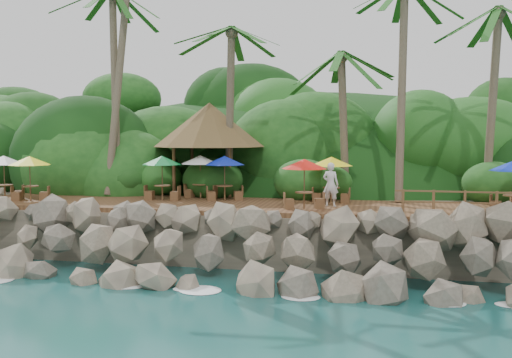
# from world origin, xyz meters

# --- Properties ---
(ground) EXTENTS (140.00, 140.00, 0.00)m
(ground) POSITION_xyz_m (0.00, 0.00, 0.00)
(ground) COLOR #19514F
(ground) RESTS_ON ground
(land_base) EXTENTS (32.00, 25.20, 2.10)m
(land_base) POSITION_xyz_m (0.00, 16.00, 1.05)
(land_base) COLOR gray
(land_base) RESTS_ON ground
(jungle_hill) EXTENTS (44.80, 28.00, 15.40)m
(jungle_hill) POSITION_xyz_m (0.00, 23.50, 0.00)
(jungle_hill) COLOR #143811
(jungle_hill) RESTS_ON ground
(seawall) EXTENTS (29.00, 4.00, 2.30)m
(seawall) POSITION_xyz_m (0.00, 2.00, 1.15)
(seawall) COLOR gray
(seawall) RESTS_ON ground
(terrace) EXTENTS (26.00, 5.00, 0.20)m
(terrace) POSITION_xyz_m (0.00, 6.00, 2.20)
(terrace) COLOR brown
(terrace) RESTS_ON land_base
(jungle_foliage) EXTENTS (44.00, 16.00, 12.00)m
(jungle_foliage) POSITION_xyz_m (0.00, 15.00, 0.00)
(jungle_foliage) COLOR #143811
(jungle_foliage) RESTS_ON ground
(foam_line) EXTENTS (25.20, 0.80, 0.06)m
(foam_line) POSITION_xyz_m (0.00, 0.30, 0.03)
(foam_line) COLOR white
(foam_line) RESTS_ON ground
(palapa) EXTENTS (5.63, 5.63, 4.60)m
(palapa) POSITION_xyz_m (-3.18, 9.65, 5.79)
(palapa) COLOR brown
(palapa) RESTS_ON ground
(dining_clusters) EXTENTS (25.06, 4.54, 2.04)m
(dining_clusters) POSITION_xyz_m (-0.47, 6.25, 3.99)
(dining_clusters) COLOR brown
(dining_clusters) RESTS_ON terrace
(railing) EXTENTS (6.10, 0.10, 1.00)m
(railing) POSITION_xyz_m (8.88, 3.65, 2.91)
(railing) COLOR brown
(railing) RESTS_ON terrace
(waiter) EXTENTS (0.76, 0.58, 1.86)m
(waiter) POSITION_xyz_m (3.24, 5.89, 3.23)
(waiter) COLOR silver
(waiter) RESTS_ON terrace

